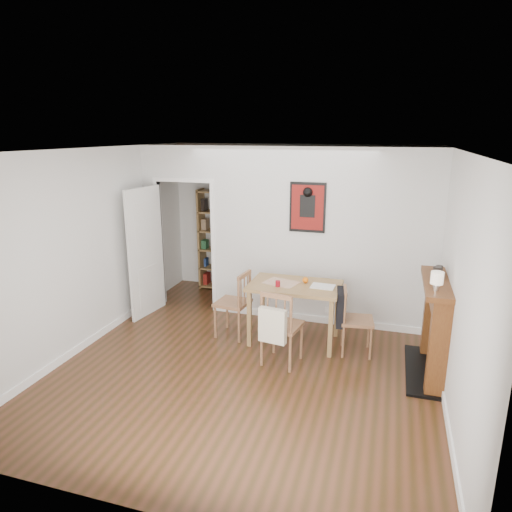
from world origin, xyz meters
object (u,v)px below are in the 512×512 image
(chair_right, at_px, (356,320))
(notebook, at_px, (323,286))
(fireplace, at_px, (436,325))
(mantel_lamp, at_px, (437,279))
(ceramic_jar_b, at_px, (439,270))
(ceramic_jar_a, at_px, (437,272))
(chair_front, at_px, (281,326))
(orange_fruit, at_px, (305,280))
(dining_table, at_px, (295,291))
(bookshelf, at_px, (220,241))
(chair_left, at_px, (233,304))
(red_glass, at_px, (278,284))

(chair_right, relative_size, notebook, 2.92)
(fireplace, xyz_separation_m, mantel_lamp, (-0.08, -0.36, 0.67))
(ceramic_jar_b, bearing_deg, ceramic_jar_a, -103.59)
(chair_front, distance_m, ceramic_jar_a, 1.94)
(chair_right, bearing_deg, orange_fruit, 164.00)
(dining_table, xyz_separation_m, fireplace, (1.77, -0.37, -0.11))
(dining_table, height_order, orange_fruit, orange_fruit)
(notebook, bearing_deg, bookshelf, 140.14)
(chair_right, height_order, fireplace, fireplace)
(ceramic_jar_a, height_order, ceramic_jar_b, ceramic_jar_a)
(chair_left, bearing_deg, orange_fruit, 8.89)
(bookshelf, bearing_deg, ceramic_jar_a, -29.86)
(bookshelf, height_order, orange_fruit, bookshelf)
(chair_left, relative_size, bookshelf, 0.52)
(bookshelf, distance_m, notebook, 2.79)
(chair_front, height_order, fireplace, fireplace)
(chair_left, xyz_separation_m, bookshelf, (-0.89, 1.84, 0.42))
(bookshelf, relative_size, mantel_lamp, 8.72)
(chair_front, xyz_separation_m, ceramic_jar_a, (1.75, 0.43, 0.72))
(chair_right, relative_size, fireplace, 0.71)
(chair_right, relative_size, ceramic_jar_a, 7.45)
(mantel_lamp, height_order, ceramic_jar_b, mantel_lamp)
(orange_fruit, bearing_deg, chair_right, -16.00)
(chair_left, relative_size, ceramic_jar_a, 7.99)
(orange_fruit, bearing_deg, chair_front, -100.91)
(chair_left, relative_size, mantel_lamp, 4.55)
(chair_front, bearing_deg, ceramic_jar_a, 13.80)
(chair_left, distance_m, chair_right, 1.70)
(chair_front, relative_size, mantel_lamp, 4.67)
(fireplace, bearing_deg, ceramic_jar_b, 90.84)
(fireplace, height_order, ceramic_jar_b, ceramic_jar_b)
(chair_right, distance_m, bookshelf, 3.24)
(bookshelf, xyz_separation_m, red_glass, (1.57, -1.94, -0.03))
(dining_table, distance_m, mantel_lamp, 1.92)
(dining_table, xyz_separation_m, chair_right, (0.83, -0.11, -0.27))
(chair_left, bearing_deg, red_glass, -8.13)
(orange_fruit, height_order, ceramic_jar_b, ceramic_jar_b)
(dining_table, distance_m, notebook, 0.39)
(fireplace, distance_m, orange_fruit, 1.73)
(red_glass, bearing_deg, dining_table, 38.17)
(chair_front, xyz_separation_m, mantel_lamp, (1.70, -0.08, 0.79))
(ceramic_jar_a, bearing_deg, mantel_lamp, -95.03)
(chair_left, distance_m, orange_fruit, 1.08)
(chair_front, distance_m, notebook, 0.83)
(chair_right, bearing_deg, dining_table, 172.70)
(red_glass, distance_m, ceramic_jar_a, 1.96)
(chair_front, distance_m, fireplace, 1.81)
(dining_table, relative_size, notebook, 4.00)
(dining_table, distance_m, chair_right, 0.88)
(chair_right, bearing_deg, ceramic_jar_b, 1.76)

